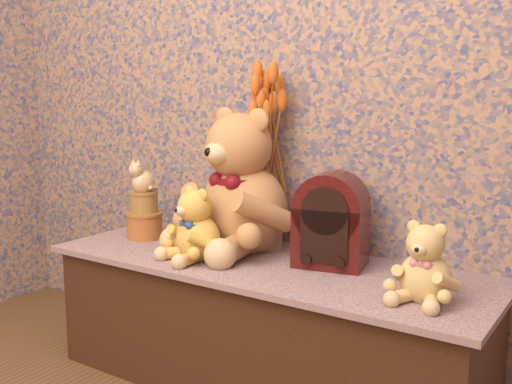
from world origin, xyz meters
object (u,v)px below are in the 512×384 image
teddy_large (244,174)px  teddy_medium (198,220)px  cathedral_radio (331,219)px  teddy_small (426,258)px  ceramic_vase (264,219)px  cat_figurine (143,175)px  biscuit_tin_lower (145,226)px

teddy_large → teddy_medium: teddy_large is taller
teddy_medium → cathedral_radio: (0.41, 0.18, 0.02)m
teddy_medium → cathedral_radio: cathedral_radio is taller
teddy_small → teddy_medium: bearing=-175.5°
teddy_large → ceramic_vase: size_ratio=2.52×
cathedral_radio → teddy_small: bearing=-34.8°
ceramic_vase → cat_figurine: (-0.46, -0.13, 0.14)m
biscuit_tin_lower → cat_figurine: (0.00, 0.00, 0.20)m
teddy_medium → ceramic_vase: bearing=85.8°
cathedral_radio → ceramic_vase: size_ratio=1.43×
teddy_small → cathedral_radio: cathedral_radio is taller
teddy_small → biscuit_tin_lower: bearing=178.4°
teddy_small → cathedral_radio: 0.39m
ceramic_vase → biscuit_tin_lower: bearing=-163.9°
teddy_large → teddy_medium: size_ratio=2.05×
teddy_large → cathedral_radio: bearing=8.2°
teddy_small → ceramic_vase: teddy_small is taller
teddy_small → ceramic_vase: size_ratio=1.09×
biscuit_tin_lower → teddy_small: bearing=-4.4°
cat_figurine → cathedral_radio: bearing=17.4°
teddy_large → cathedral_radio: 0.38m
teddy_medium → teddy_small: size_ratio=1.13×
cathedral_radio → ceramic_vase: cathedral_radio is taller
teddy_medium → biscuit_tin_lower: teddy_medium is taller
teddy_large → ceramic_vase: teddy_large is taller
teddy_medium → cat_figurine: (-0.35, 0.11, 0.11)m
teddy_large → ceramic_vase: (0.06, 0.04, -0.16)m
cathedral_radio → biscuit_tin_lower: bearing=173.2°
teddy_medium → cat_figurine: size_ratio=2.04×
ceramic_vase → biscuit_tin_lower: ceramic_vase is taller
teddy_large → cathedral_radio: (0.36, -0.02, -0.12)m
teddy_large → teddy_small: size_ratio=2.31×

